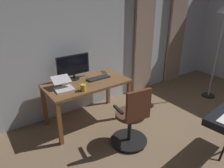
# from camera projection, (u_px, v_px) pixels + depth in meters

# --- Properties ---
(back_room_partition) EXTENTS (5.75, 0.10, 2.82)m
(back_room_partition) POSITION_uv_depth(u_px,v_px,m) (123.00, 31.00, 4.24)
(back_room_partition) COLOR silver
(back_room_partition) RESTS_ON ground
(curtain_left_panel) EXTENTS (0.53, 0.06, 2.37)m
(curtain_left_panel) POSITION_uv_depth(u_px,v_px,m) (176.00, 35.00, 5.09)
(curtain_left_panel) COLOR tan
(curtain_left_panel) RESTS_ON ground
(curtain_right_panel) EXTENTS (0.52, 0.06, 2.37)m
(curtain_right_panel) POSITION_uv_depth(u_px,v_px,m) (144.00, 40.00, 4.51)
(curtain_right_panel) COLOR tan
(curtain_right_panel) RESTS_ON ground
(desk) EXTENTS (1.40, 0.74, 0.75)m
(desk) POSITION_uv_depth(u_px,v_px,m) (87.00, 87.00, 3.53)
(desk) COLOR brown
(desk) RESTS_ON ground
(office_chair) EXTENTS (0.56, 0.56, 0.97)m
(office_chair) POSITION_uv_depth(u_px,v_px,m) (132.00, 119.00, 3.01)
(office_chair) COLOR black
(office_chair) RESTS_ON ground
(computer_monitor) EXTENTS (0.59, 0.18, 0.43)m
(computer_monitor) POSITION_uv_depth(u_px,v_px,m) (73.00, 66.00, 3.53)
(computer_monitor) COLOR black
(computer_monitor) RESTS_ON desk
(computer_keyboard) EXTENTS (0.42, 0.14, 0.02)m
(computer_keyboard) POSITION_uv_depth(u_px,v_px,m) (98.00, 78.00, 3.63)
(computer_keyboard) COLOR #232328
(computer_keyboard) RESTS_ON desk
(laptop) EXTENTS (0.31, 0.37, 0.17)m
(laptop) POSITION_uv_depth(u_px,v_px,m) (63.00, 86.00, 3.23)
(laptop) COLOR silver
(laptop) RESTS_ON desk
(cell_phone_face_up) EXTENTS (0.10, 0.16, 0.01)m
(cell_phone_face_up) POSITION_uv_depth(u_px,v_px,m) (104.00, 72.00, 3.93)
(cell_phone_face_up) COLOR #333338
(cell_phone_face_up) RESTS_ON desk
(mug_tea) EXTENTS (0.14, 0.09, 0.10)m
(mug_tea) POSITION_uv_depth(u_px,v_px,m) (83.00, 88.00, 3.17)
(mug_tea) COLOR gold
(mug_tea) RESTS_ON desk
(floor_lamp) EXTENTS (0.31, 0.31, 1.97)m
(floor_lamp) POSITION_uv_depth(u_px,v_px,m) (224.00, 20.00, 4.02)
(floor_lamp) COLOR black
(floor_lamp) RESTS_ON ground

